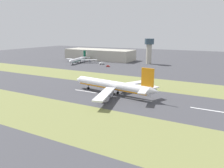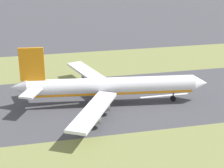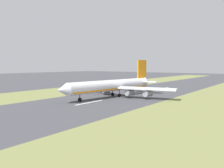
% 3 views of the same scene
% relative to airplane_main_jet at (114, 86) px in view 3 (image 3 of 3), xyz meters
% --- Properties ---
extents(ground_plane, '(800.00, 800.00, 0.00)m').
position_rel_airplane_main_jet_xyz_m(ground_plane, '(-2.28, -0.51, -6.02)').
color(ground_plane, '#424247').
extents(grass_median_west, '(40.00, 600.00, 0.01)m').
position_rel_airplane_main_jet_xyz_m(grass_median_west, '(-47.28, -0.51, -6.02)').
color(grass_median_west, olive).
rests_on(grass_median_west, ground).
extents(grass_median_east, '(40.00, 600.00, 0.01)m').
position_rel_airplane_main_jet_xyz_m(grass_median_east, '(42.72, -0.51, -6.02)').
color(grass_median_east, olive).
rests_on(grass_median_east, ground).
extents(centreline_dash_near, '(1.20, 18.00, 0.01)m').
position_rel_airplane_main_jet_xyz_m(centreline_dash_near, '(-2.28, -58.11, -6.01)').
color(centreline_dash_near, silver).
rests_on(centreline_dash_near, ground).
extents(centreline_dash_mid, '(1.20, 18.00, 0.01)m').
position_rel_airplane_main_jet_xyz_m(centreline_dash_mid, '(-2.28, -18.11, -6.01)').
color(centreline_dash_mid, silver).
rests_on(centreline_dash_mid, ground).
extents(centreline_dash_far, '(1.20, 18.00, 0.01)m').
position_rel_airplane_main_jet_xyz_m(centreline_dash_far, '(-2.28, 21.89, -6.01)').
color(centreline_dash_far, silver).
rests_on(centreline_dash_far, ground).
extents(airplane_main_jet, '(63.58, 67.14, 20.20)m').
position_rel_airplane_main_jet_xyz_m(airplane_main_jet, '(0.00, 0.00, 0.00)').
color(airplane_main_jet, white).
rests_on(airplane_main_jet, ground).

